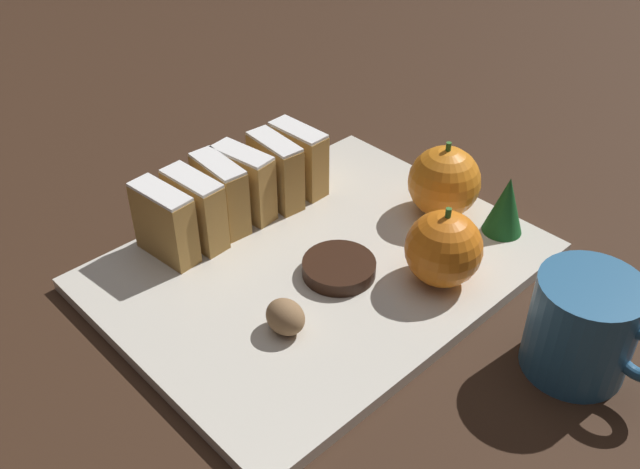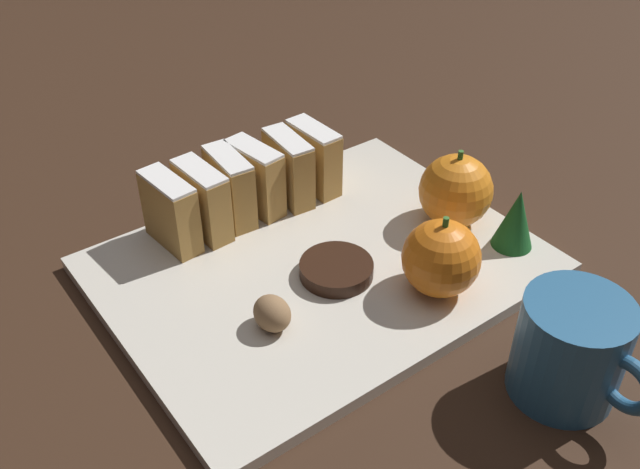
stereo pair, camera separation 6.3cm
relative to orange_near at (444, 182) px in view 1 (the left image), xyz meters
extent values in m
plane|color=#382316|center=(-0.03, -0.14, -0.05)|extent=(6.00, 6.00, 0.00)
cube|color=silver|center=(-0.03, -0.14, -0.04)|extent=(0.29, 0.38, 0.01)
cube|color=#B28442|center=(-0.13, -0.23, 0.00)|extent=(0.07, 0.03, 0.07)
cube|color=white|center=(-0.13, -0.23, 0.03)|extent=(0.06, 0.03, 0.00)
cube|color=#B28442|center=(-0.13, -0.20, 0.00)|extent=(0.06, 0.03, 0.07)
cube|color=white|center=(-0.13, -0.20, 0.03)|extent=(0.06, 0.03, 0.00)
cube|color=#B28442|center=(-0.13, -0.17, 0.00)|extent=(0.06, 0.03, 0.07)
cube|color=white|center=(-0.13, -0.17, 0.03)|extent=(0.06, 0.03, 0.00)
cube|color=#B28442|center=(-0.13, -0.14, 0.00)|extent=(0.07, 0.03, 0.07)
cube|color=white|center=(-0.13, -0.14, 0.03)|extent=(0.06, 0.03, 0.00)
cube|color=#B28442|center=(-0.13, -0.10, 0.00)|extent=(0.06, 0.03, 0.07)
cube|color=white|center=(-0.13, -0.10, 0.03)|extent=(0.06, 0.03, 0.00)
cube|color=#B28442|center=(-0.13, -0.07, 0.00)|extent=(0.06, 0.03, 0.07)
cube|color=white|center=(-0.13, -0.07, 0.03)|extent=(0.06, 0.03, 0.00)
sphere|color=orange|center=(0.00, 0.00, 0.00)|extent=(0.07, 0.07, 0.07)
cylinder|color=#38702D|center=(0.00, 0.00, 0.04)|extent=(0.00, 0.01, 0.01)
sphere|color=orange|center=(0.06, -0.08, 0.00)|extent=(0.07, 0.07, 0.07)
cylinder|color=#38702D|center=(0.06, -0.08, 0.03)|extent=(0.01, 0.01, 0.01)
ellipsoid|color=#8E6B47|center=(0.02, -0.22, -0.02)|extent=(0.03, 0.03, 0.03)
cylinder|color=black|center=(0.00, -0.14, -0.03)|extent=(0.07, 0.07, 0.01)
cone|color=#195623|center=(0.06, 0.02, -0.01)|extent=(0.04, 0.04, 0.06)
cylinder|color=#2D6693|center=(0.19, -0.08, -0.01)|extent=(0.08, 0.08, 0.08)
camera|label=1|loc=(0.34, -0.49, 0.37)|focal=40.00mm
camera|label=2|loc=(0.38, -0.44, 0.37)|focal=40.00mm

